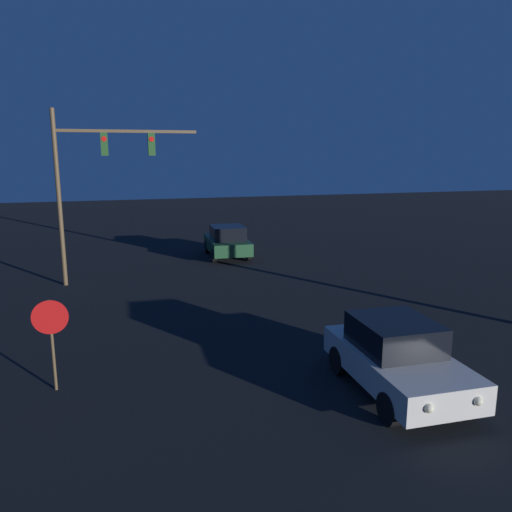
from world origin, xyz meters
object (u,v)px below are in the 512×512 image
object	(u,v)px
car_near	(397,357)
traffic_signal_mast	(93,170)
car_far	(227,241)
stop_sign	(51,328)

from	to	relation	value
car_near	traffic_signal_mast	xyz separation A→B (m)	(-6.48, 12.01, 3.83)
car_far	stop_sign	bearing A→B (deg)	-114.87
car_near	traffic_signal_mast	distance (m)	14.18
car_far	traffic_signal_mast	size ratio (longest dim) A/B	0.59
car_far	car_near	bearing A→B (deg)	-85.78
car_near	stop_sign	world-z (taller)	stop_sign
car_near	traffic_signal_mast	bearing A→B (deg)	-59.66
car_near	stop_sign	size ratio (longest dim) A/B	1.93
car_near	traffic_signal_mast	size ratio (longest dim) A/B	0.59
traffic_signal_mast	stop_sign	bearing A→B (deg)	-95.36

